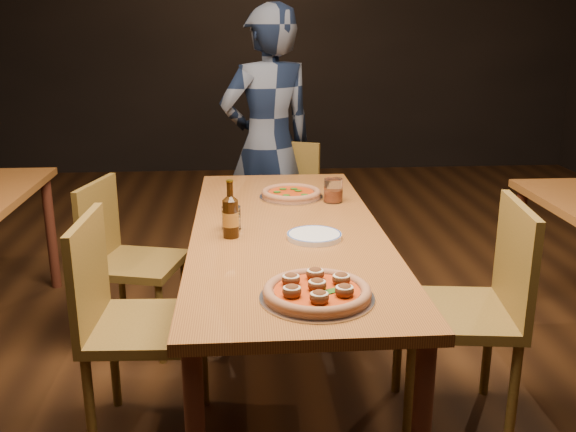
{
  "coord_description": "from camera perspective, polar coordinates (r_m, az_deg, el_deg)",
  "views": [
    {
      "loc": [
        -0.19,
        -2.58,
        1.59
      ],
      "look_at": [
        0.0,
        -0.05,
        0.82
      ],
      "focal_mm": 40.0,
      "sensor_mm": 36.0,
      "label": 1
    }
  ],
  "objects": [
    {
      "name": "beer_bottle",
      "position": [
        2.59,
        -5.12,
        -0.13
      ],
      "size": [
        0.07,
        0.07,
        0.23
      ],
      "rotation": [
        0.0,
        0.0,
        0.33
      ],
      "color": "black",
      "rests_on": "table_main"
    },
    {
      "name": "chair_main_e",
      "position": [
        2.66,
        14.7,
        -8.18
      ],
      "size": [
        0.51,
        0.51,
        0.97
      ],
      "primitive_type": null,
      "rotation": [
        0.0,
        0.0,
        -1.7
      ],
      "color": "brown",
      "rests_on": "ground"
    },
    {
      "name": "pizza_margherita",
      "position": [
        3.2,
        0.28,
        2.02
      ],
      "size": [
        0.32,
        0.32,
        0.04
      ],
      "rotation": [
        0.0,
        0.0,
        0.16
      ],
      "color": "#B7B7BF",
      "rests_on": "table_main"
    },
    {
      "name": "pizza_meatball",
      "position": [
        2.03,
        2.6,
        -6.7
      ],
      "size": [
        0.37,
        0.37,
        0.07
      ],
      "rotation": [
        0.0,
        0.0,
        0.21
      ],
      "color": "#B7B7BF",
      "rests_on": "table_main"
    },
    {
      "name": "ground",
      "position": [
        3.03,
        -0.07,
        -14.72
      ],
      "size": [
        9.0,
        9.0,
        0.0
      ],
      "primitive_type": "plane",
      "color": "black"
    },
    {
      "name": "diner",
      "position": [
        4.0,
        -1.78,
        6.21
      ],
      "size": [
        0.73,
        0.61,
        1.7
      ],
      "primitive_type": "imported",
      "rotation": [
        0.0,
        0.0,
        3.53
      ],
      "color": "black",
      "rests_on": "ground"
    },
    {
      "name": "chair_main_nw",
      "position": [
        2.56,
        -12.45,
        -9.43
      ],
      "size": [
        0.46,
        0.46,
        0.94
      ],
      "primitive_type": null,
      "rotation": [
        0.0,
        0.0,
        1.52
      ],
      "color": "brown",
      "rests_on": "ground"
    },
    {
      "name": "chair_end",
      "position": [
        3.94,
        -1.03,
        0.16
      ],
      "size": [
        0.56,
        0.56,
        0.92
      ],
      "primitive_type": null,
      "rotation": [
        0.0,
        0.0,
        -0.39
      ],
      "color": "brown",
      "rests_on": "ground"
    },
    {
      "name": "table_main",
      "position": [
        2.74,
        -0.08,
        -2.53
      ],
      "size": [
        0.8,
        2.0,
        0.75
      ],
      "color": "brown",
      "rests_on": "ground"
    },
    {
      "name": "water_glass",
      "position": [
        2.7,
        -5.06,
        -0.19
      ],
      "size": [
        0.08,
        0.08,
        0.1
      ],
      "primitive_type": "cylinder",
      "color": "white",
      "rests_on": "table_main"
    },
    {
      "name": "chair_main_sw",
      "position": [
        3.29,
        -13.26,
        -4.03
      ],
      "size": [
        0.5,
        0.5,
        0.88
      ],
      "primitive_type": null,
      "rotation": [
        0.0,
        0.0,
        1.32
      ],
      "color": "brown",
      "rests_on": "ground"
    },
    {
      "name": "plate_stack",
      "position": [
        2.59,
        2.35,
        -1.79
      ],
      "size": [
        0.22,
        0.22,
        0.02
      ],
      "primitive_type": "cylinder",
      "color": "white",
      "rests_on": "table_main"
    },
    {
      "name": "amber_glass",
      "position": [
        3.11,
        4.05,
        2.28
      ],
      "size": [
        0.09,
        0.09,
        0.11
      ],
      "primitive_type": "cylinder",
      "color": "#8C350F",
      "rests_on": "table_main"
    }
  ]
}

